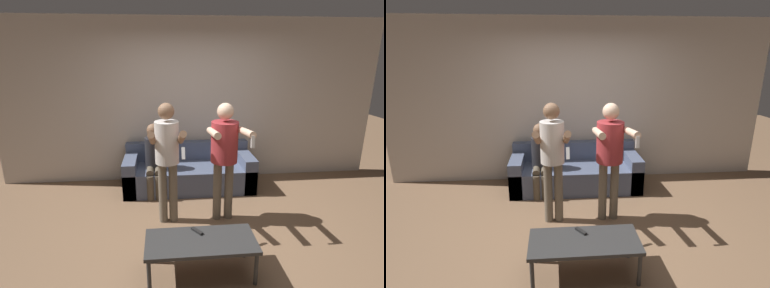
# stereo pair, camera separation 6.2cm
# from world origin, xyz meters

# --- Properties ---
(ground_plane) EXTENTS (14.00, 14.00, 0.00)m
(ground_plane) POSITION_xyz_m (0.00, 0.00, 0.00)
(ground_plane) COLOR brown
(wall_back) EXTENTS (6.40, 0.06, 2.70)m
(wall_back) POSITION_xyz_m (0.00, 1.97, 1.35)
(wall_back) COLOR beige
(wall_back) RESTS_ON ground_plane
(couch) EXTENTS (2.06, 0.80, 0.70)m
(couch) POSITION_xyz_m (-0.09, 1.53, 0.25)
(couch) COLOR #4C5670
(couch) RESTS_ON ground_plane
(person_standing_left) EXTENTS (0.42, 0.68, 1.57)m
(person_standing_left) POSITION_xyz_m (-0.45, 0.48, 0.97)
(person_standing_left) COLOR #6B6051
(person_standing_left) RESTS_ON ground_plane
(person_standing_right) EXTENTS (0.46, 0.74, 1.56)m
(person_standing_right) POSITION_xyz_m (0.27, 0.48, 0.98)
(person_standing_right) COLOR #6B6051
(person_standing_right) RESTS_ON ground_plane
(person_seated) EXTENTS (0.28, 0.52, 1.11)m
(person_seated) POSITION_xyz_m (-0.64, 1.37, 0.60)
(person_seated) COLOR brown
(person_seated) RESTS_ON ground_plane
(coffee_table) EXTENTS (1.09, 0.49, 0.39)m
(coffee_table) POSITION_xyz_m (-0.15, -0.53, 0.35)
(coffee_table) COLOR #2D2D2D
(coffee_table) RESTS_ON ground_plane
(remote_on_table) EXTENTS (0.12, 0.14, 0.02)m
(remote_on_table) POSITION_xyz_m (-0.18, -0.38, 0.40)
(remote_on_table) COLOR black
(remote_on_table) RESTS_ON coffee_table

